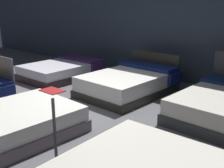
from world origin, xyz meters
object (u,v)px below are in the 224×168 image
(bed_1, at_px, (7,126))
(bed_3, at_px, (62,70))
(bed_4, at_px, (130,83))
(price_sign, at_px, (55,137))

(bed_1, relative_size, bed_3, 1.06)
(bed_1, relative_size, bed_4, 1.00)
(bed_4, xyz_separation_m, price_sign, (1.11, -3.01, 0.14))
(bed_3, height_order, bed_4, bed_4)
(price_sign, bearing_deg, bed_3, 139.50)
(bed_1, height_order, bed_3, bed_3)
(bed_3, bearing_deg, price_sign, -40.45)
(bed_1, distance_m, price_sign, 1.17)
(bed_3, xyz_separation_m, bed_4, (2.30, 0.10, 0.04))
(bed_1, distance_m, bed_3, 3.70)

